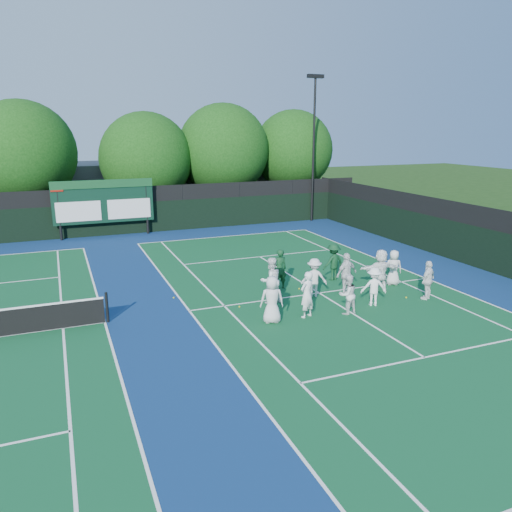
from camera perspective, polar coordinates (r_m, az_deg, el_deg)
name	(u,v)px	position (r m, az deg, el deg)	size (l,w,h in m)	color
ground	(332,301)	(19.92, 8.63, -5.09)	(120.00, 120.00, 0.00)	#19380F
court_apron	(176,313)	(18.70, -9.17, -6.43)	(34.00, 32.00, 0.01)	navy
near_court	(319,293)	(20.74, 7.23, -4.22)	(11.05, 23.85, 0.01)	#104E27
back_fence	(120,213)	(32.73, -15.24, 4.73)	(34.00, 0.08, 3.00)	black
divider_fence_right	(489,243)	(25.88, 25.04, 1.38)	(0.08, 32.00, 3.00)	black
scoreboard	(103,202)	(32.10, -17.04, 5.93)	(6.00, 0.21, 3.55)	black
clubhouse	(158,187)	(41.08, -11.13, 7.77)	(18.00, 6.00, 4.00)	#5A5A5F
light_pole_right	(314,132)	(36.15, 6.64, 13.89)	(1.20, 0.30, 10.12)	black
tree_b	(26,156)	(35.74, -24.84, 10.36)	(6.68, 6.68, 8.37)	#311D0D
tree_c	(148,161)	(36.28, -12.24, 10.59)	(6.38, 6.38, 7.72)	#311D0D
tree_d	(225,152)	(37.65, -3.56, 11.77)	(6.68, 6.68, 8.37)	#311D0D
tree_e	(294,152)	(39.82, 4.38, 11.77)	(6.12, 6.12, 7.98)	#311D0D
tennis_ball_0	(239,307)	(18.99, -1.91, -5.81)	(0.07, 0.07, 0.07)	gold
tennis_ball_2	(406,297)	(20.86, 16.79, -4.56)	(0.07, 0.07, 0.07)	gold
tennis_ball_3	(174,298)	(20.22, -9.38, -4.72)	(0.07, 0.07, 0.07)	gold
tennis_ball_4	(299,289)	(21.11, 4.95, -3.75)	(0.07, 0.07, 0.07)	gold
player_front_0	(272,300)	(17.32, 1.83, -5.01)	(0.82, 0.54, 1.68)	silver
player_front_1	(307,295)	(17.88, 5.85, -4.41)	(0.62, 0.41, 1.71)	white
player_front_2	(348,294)	(18.46, 10.43, -4.35)	(0.72, 0.56, 1.48)	white
player_front_3	(374,287)	(19.50, 13.31, -3.43)	(0.97, 0.56, 1.50)	white
player_front_4	(428,280)	(20.78, 19.06, -2.63)	(0.93, 0.39, 1.58)	white
player_back_0	(271,280)	(19.23, 1.70, -2.81)	(0.88, 0.68, 1.81)	white
player_back_1	(314,278)	(20.08, 6.66, -2.48)	(1.02, 0.59, 1.58)	silver
player_back_2	(346,274)	(20.46, 10.30, -2.05)	(1.03, 0.43, 1.76)	silver
player_back_3	(380,270)	(21.21, 14.04, -1.62)	(1.66, 0.53, 1.79)	white
player_back_4	(393,268)	(22.25, 15.43, -1.29)	(0.75, 0.49, 1.54)	silver
coach_left	(280,269)	(20.94, 2.71, -1.50)	(0.62, 0.41, 1.71)	#103A1D
coach_right	(333,262)	(22.36, 8.82, -0.69)	(1.07, 0.62, 1.66)	#103B1E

